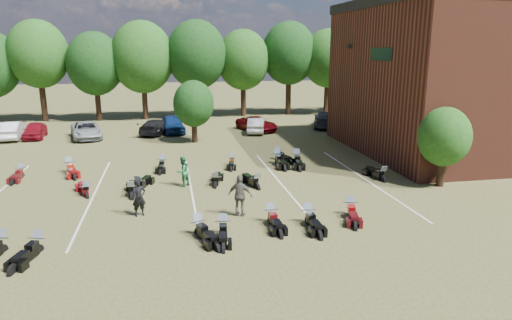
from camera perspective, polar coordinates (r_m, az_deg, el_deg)
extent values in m
plane|color=brown|center=(22.35, 0.06, -5.51)|extent=(160.00, 160.00, 0.00)
imported|color=maroon|center=(42.48, -25.92, 3.36)|extent=(1.86, 4.01, 1.33)
imported|color=silver|center=(42.92, -28.25, 3.30)|extent=(2.07, 4.66, 1.49)
imported|color=#92979A|center=(40.66, -20.46, 3.50)|extent=(3.35, 5.31, 1.37)
imported|color=black|center=(40.94, -12.29, 4.09)|extent=(3.46, 4.84, 1.30)
imported|color=navy|center=(41.38, -10.39, 4.44)|extent=(2.35, 4.69, 1.53)
imported|color=#A7A6A2|center=(40.71, 0.03, 4.37)|extent=(2.34, 4.27, 1.34)
imported|color=#59050B|center=(41.63, 0.09, 4.55)|extent=(3.69, 5.07, 1.28)
imported|color=#3C3A40|center=(44.05, 8.64, 5.05)|extent=(3.73, 5.56, 1.49)
imported|color=black|center=(21.24, -14.42, -4.58)|extent=(0.73, 0.60, 1.71)
imported|color=#2A7140|center=(25.21, -9.14, -1.41)|extent=(1.04, 1.03, 1.69)
imported|color=#58534B|center=(20.53, -1.99, -4.47)|extent=(1.22, 0.93, 1.93)
cube|color=black|center=(35.32, 11.59, 13.77)|extent=(0.30, 0.40, 0.30)
cube|color=black|center=(30.81, 15.37, 12.64)|extent=(0.06, 3.00, 0.80)
cylinder|color=black|center=(51.37, -24.61, 6.67)|extent=(0.58, 0.58, 4.08)
ellipsoid|color=#1E4C19|center=(51.10, -25.11, 11.43)|extent=(6.00, 6.00, 6.90)
cylinder|color=black|center=(50.45, -19.06, 7.05)|extent=(0.57, 0.58, 4.08)
ellipsoid|color=#1E4C19|center=(50.17, -19.45, 11.92)|extent=(6.00, 6.00, 6.90)
cylinder|color=black|center=(50.01, -13.34, 7.38)|extent=(0.57, 0.58, 4.08)
ellipsoid|color=#1E4C19|center=(49.72, -13.62, 12.30)|extent=(6.00, 6.00, 6.90)
cylinder|color=black|center=(50.06, -7.56, 7.64)|extent=(0.58, 0.58, 4.08)
ellipsoid|color=#1E4C19|center=(49.78, -7.73, 12.56)|extent=(6.00, 6.00, 6.90)
cylinder|color=black|center=(50.62, -1.86, 7.82)|extent=(0.57, 0.58, 4.08)
ellipsoid|color=#1E4C19|center=(50.34, -1.90, 12.69)|extent=(6.00, 6.00, 6.90)
cylinder|color=black|center=(51.65, 3.68, 7.93)|extent=(0.57, 0.58, 4.08)
ellipsoid|color=#1E4C19|center=(51.38, 3.75, 12.69)|extent=(6.00, 6.00, 6.90)
cylinder|color=black|center=(53.14, 8.95, 7.96)|extent=(0.57, 0.58, 4.08)
ellipsoid|color=#1E4C19|center=(52.87, 9.13, 12.59)|extent=(6.00, 6.00, 6.90)
cylinder|color=black|center=(55.04, 13.90, 7.92)|extent=(0.58, 0.58, 4.08)
ellipsoid|color=#1E4C19|center=(54.78, 14.17, 12.39)|extent=(6.00, 6.00, 6.90)
cylinder|color=black|center=(57.31, 18.49, 7.84)|extent=(0.58, 0.58, 4.08)
ellipsoid|color=#1E4C19|center=(57.07, 18.82, 12.12)|extent=(6.00, 6.00, 6.90)
cylinder|color=black|center=(26.94, 22.10, -1.26)|extent=(0.24, 0.24, 1.71)
sphere|color=#1E4C19|center=(26.54, 22.48, 2.71)|extent=(2.80, 2.80, 2.80)
cylinder|color=black|center=(36.81, -7.69, 3.67)|extent=(0.24, 0.24, 1.90)
sphere|color=#1E4C19|center=(36.49, -7.80, 6.99)|extent=(3.20, 3.20, 3.20)
cube|color=silver|center=(25.13, -19.59, -4.11)|extent=(0.10, 14.00, 0.01)
cube|color=silver|center=(24.84, -8.11, -3.62)|extent=(0.10, 14.00, 0.01)
cube|color=silver|center=(25.55, 3.16, -3.00)|extent=(0.10, 14.00, 0.01)
cube|color=silver|center=(27.18, 13.45, -2.33)|extent=(0.10, 14.00, 0.01)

